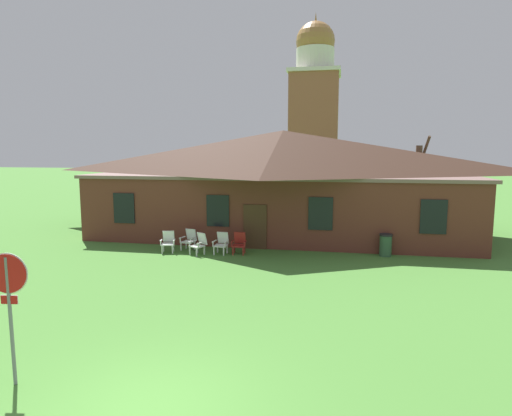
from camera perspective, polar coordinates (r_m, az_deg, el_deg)
name	(u,v)px	position (r m, az deg, el deg)	size (l,w,h in m)	color
ground_plane	(146,410)	(8.70, -14.29, -24.38)	(200.00, 200.00, 0.00)	#477F33
brick_building	(283,180)	(24.84, 3.55, 3.69)	(20.05, 10.40, 5.72)	brown
dome_tower	(314,114)	(45.69, 7.67, 12.17)	(5.18, 5.18, 18.29)	#93563D
stop_sign	(9,292)	(9.70, -29.80, -9.60)	(0.80, 0.16, 2.65)	slate
lawn_chair_by_porch	(168,241)	(20.12, -11.49, -4.30)	(0.74, 0.78, 0.96)	white
lawn_chair_near_door	(189,239)	(20.44, -8.79, -4.05)	(0.73, 0.77, 0.96)	white
lawn_chair_left_end	(199,243)	(19.45, -7.51, -4.62)	(0.83, 0.86, 0.96)	white
lawn_chair_middle	(222,243)	(19.48, -4.56, -4.56)	(0.68, 0.71, 0.96)	white
lawn_chair_right_end	(239,243)	(19.42, -2.22, -4.58)	(0.67, 0.70, 0.96)	maroon
bare_tree_beside_building	(417,184)	(26.75, 20.49, 3.04)	(1.56, 1.49, 5.44)	brown
trash_bin	(386,245)	(19.79, 16.70, -4.68)	(0.56, 0.56, 0.98)	#335638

